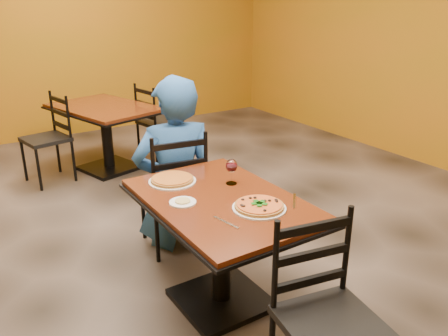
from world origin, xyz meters
TOP-DOWN VIEW (x-y plane):
  - floor at (0.00, 0.00)m, footprint 7.00×8.00m
  - wall_back at (0.00, 4.00)m, footprint 7.00×0.01m
  - table_main at (0.00, -0.50)m, footprint 0.83×1.23m
  - table_second at (0.23, 2.29)m, footprint 1.14×1.43m
  - chair_main_near at (-0.01, -1.46)m, footprint 0.51×0.51m
  - chair_main_far at (0.09, 0.34)m, footprint 0.50×0.50m
  - chair_second_left at (-0.43, 2.29)m, footprint 0.50×0.50m
  - chair_second_right at (0.89, 2.29)m, footprint 0.49×0.49m
  - diner at (0.13, 0.37)m, footprint 0.74×0.58m
  - plate_main at (0.10, -0.74)m, footprint 0.31×0.31m
  - pizza_main at (0.10, -0.74)m, footprint 0.28×0.28m
  - plate_far at (-0.13, -0.11)m, footprint 0.31×0.31m
  - pizza_far at (-0.13, -0.11)m, footprint 0.28×0.28m
  - side_plate at (-0.23, -0.44)m, footprint 0.16×0.16m
  - dip at (-0.23, -0.44)m, footprint 0.09×0.09m
  - wine_glass at (0.18, -0.34)m, footprint 0.08×0.08m
  - fork at (-0.15, -0.78)m, footprint 0.05×0.19m
  - knife at (0.34, -0.77)m, footprint 0.15×0.17m

SIDE VIEW (x-z plane):
  - floor at x=0.00m, z-range -0.01..0.01m
  - chair_second_right at x=0.89m, z-range 0.00..0.94m
  - chair_second_left at x=-0.43m, z-range 0.00..0.94m
  - chair_main_near at x=-0.01m, z-range 0.00..0.96m
  - chair_main_far at x=0.09m, z-range 0.00..0.98m
  - table_main at x=0.00m, z-range 0.18..0.93m
  - table_second at x=0.23m, z-range 0.18..0.93m
  - diner at x=0.13m, z-range 0.00..1.36m
  - fork at x=-0.15m, z-range 0.75..0.75m
  - knife at x=0.34m, z-range 0.75..0.75m
  - plate_main at x=0.10m, z-range 0.75..0.76m
  - plate_far at x=-0.13m, z-range 0.75..0.76m
  - side_plate at x=-0.23m, z-range 0.75..0.76m
  - dip at x=-0.23m, z-range 0.76..0.77m
  - pizza_main at x=0.10m, z-range 0.76..0.78m
  - pizza_far at x=-0.13m, z-range 0.76..0.78m
  - wine_glass at x=0.18m, z-range 0.75..0.93m
  - wall_back at x=0.00m, z-range 0.00..3.00m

